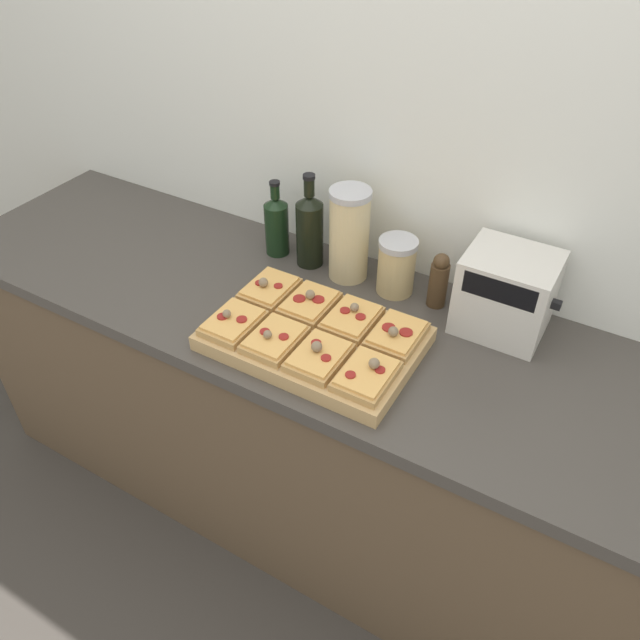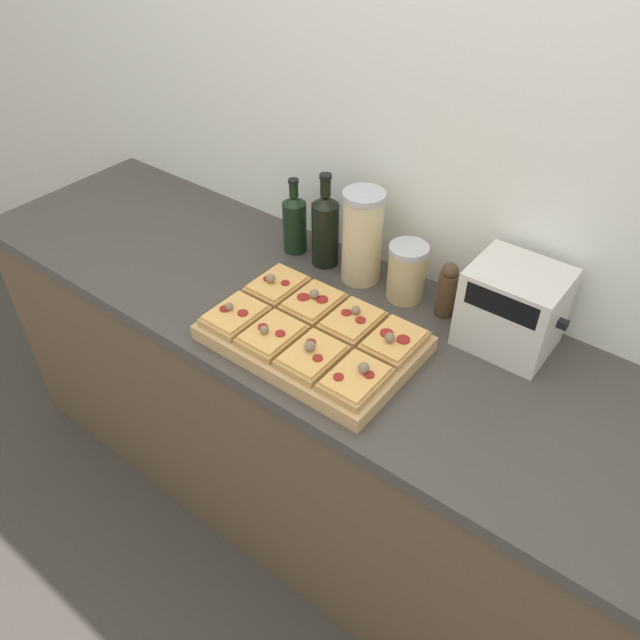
{
  "view_description": "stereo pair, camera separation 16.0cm",
  "coord_description": "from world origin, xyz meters",
  "px_view_note": "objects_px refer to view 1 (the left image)",
  "views": [
    {
      "loc": [
        0.58,
        -0.84,
        1.97
      ],
      "look_at": [
        -0.04,
        0.23,
        0.96
      ],
      "focal_mm": 35.0,
      "sensor_mm": 36.0,
      "label": 1
    },
    {
      "loc": [
        0.72,
        -0.75,
        1.97
      ],
      "look_at": [
        -0.04,
        0.23,
        0.96
      ],
      "focal_mm": 35.0,
      "sensor_mm": 36.0,
      "label": 2
    }
  ],
  "objects_px": {
    "grain_jar_tall": "(349,235)",
    "pepper_mill": "(439,280)",
    "wine_bottle": "(310,228)",
    "grain_jar_short": "(396,266)",
    "toaster_oven": "(506,293)",
    "olive_oil_bottle": "(277,224)",
    "cutting_board": "(314,339)"
  },
  "relations": [
    {
      "from": "grain_jar_tall",
      "to": "pepper_mill",
      "type": "height_order",
      "value": "grain_jar_tall"
    },
    {
      "from": "wine_bottle",
      "to": "pepper_mill",
      "type": "distance_m",
      "value": 0.41
    },
    {
      "from": "cutting_board",
      "to": "grain_jar_tall",
      "type": "bearing_deg",
      "value": 102.97
    },
    {
      "from": "olive_oil_bottle",
      "to": "pepper_mill",
      "type": "relative_size",
      "value": 1.46
    },
    {
      "from": "toaster_oven",
      "to": "olive_oil_bottle",
      "type": "bearing_deg",
      "value": 179.5
    },
    {
      "from": "wine_bottle",
      "to": "grain_jar_short",
      "type": "distance_m",
      "value": 0.29
    },
    {
      "from": "olive_oil_bottle",
      "to": "grain_jar_tall",
      "type": "bearing_deg",
      "value": 0.0
    },
    {
      "from": "cutting_board",
      "to": "grain_jar_tall",
      "type": "xyz_separation_m",
      "value": [
        -0.07,
        0.32,
        0.12
      ]
    },
    {
      "from": "grain_jar_tall",
      "to": "toaster_oven",
      "type": "distance_m",
      "value": 0.47
    },
    {
      "from": "grain_jar_tall",
      "to": "pepper_mill",
      "type": "distance_m",
      "value": 0.29
    },
    {
      "from": "olive_oil_bottle",
      "to": "toaster_oven",
      "type": "bearing_deg",
      "value": -0.5
    },
    {
      "from": "wine_bottle",
      "to": "grain_jar_tall",
      "type": "relative_size",
      "value": 1.05
    },
    {
      "from": "olive_oil_bottle",
      "to": "pepper_mill",
      "type": "bearing_deg",
      "value": 0.0
    },
    {
      "from": "grain_jar_short",
      "to": "pepper_mill",
      "type": "height_order",
      "value": "grain_jar_short"
    },
    {
      "from": "cutting_board",
      "to": "grain_jar_short",
      "type": "bearing_deg",
      "value": 76.23
    },
    {
      "from": "wine_bottle",
      "to": "grain_jar_tall",
      "type": "xyz_separation_m",
      "value": [
        0.13,
        -0.0,
        0.02
      ]
    },
    {
      "from": "pepper_mill",
      "to": "toaster_oven",
      "type": "xyz_separation_m",
      "value": [
        0.18,
        -0.01,
        0.03
      ]
    },
    {
      "from": "pepper_mill",
      "to": "toaster_oven",
      "type": "relative_size",
      "value": 0.66
    },
    {
      "from": "toaster_oven",
      "to": "pepper_mill",
      "type": "bearing_deg",
      "value": 178.07
    },
    {
      "from": "olive_oil_bottle",
      "to": "grain_jar_tall",
      "type": "height_order",
      "value": "grain_jar_tall"
    },
    {
      "from": "wine_bottle",
      "to": "toaster_oven",
      "type": "distance_m",
      "value": 0.6
    },
    {
      "from": "cutting_board",
      "to": "wine_bottle",
      "type": "xyz_separation_m",
      "value": [
        -0.21,
        0.32,
        0.1
      ]
    },
    {
      "from": "grain_jar_tall",
      "to": "pepper_mill",
      "type": "relative_size",
      "value": 1.69
    },
    {
      "from": "grain_jar_tall",
      "to": "grain_jar_short",
      "type": "relative_size",
      "value": 1.66
    },
    {
      "from": "cutting_board",
      "to": "wine_bottle",
      "type": "relative_size",
      "value": 1.81
    },
    {
      "from": "toaster_oven",
      "to": "wine_bottle",
      "type": "bearing_deg",
      "value": 179.4
    },
    {
      "from": "cutting_board",
      "to": "olive_oil_bottle",
      "type": "distance_m",
      "value": 0.46
    },
    {
      "from": "olive_oil_bottle",
      "to": "toaster_oven",
      "type": "height_order",
      "value": "olive_oil_bottle"
    },
    {
      "from": "olive_oil_bottle",
      "to": "grain_jar_short",
      "type": "distance_m",
      "value": 0.4
    },
    {
      "from": "olive_oil_bottle",
      "to": "grain_jar_tall",
      "type": "relative_size",
      "value": 0.87
    },
    {
      "from": "wine_bottle",
      "to": "grain_jar_short",
      "type": "xyz_separation_m",
      "value": [
        0.29,
        -0.0,
        -0.04
      ]
    },
    {
      "from": "wine_bottle",
      "to": "pepper_mill",
      "type": "height_order",
      "value": "wine_bottle"
    }
  ]
}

